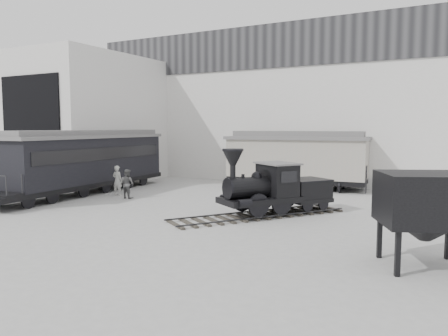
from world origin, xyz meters
The scene contains 9 objects.
ground centered at (0.00, 0.00, 0.00)m, with size 90.00×90.00×0.00m, color #9E9E9B.
north_wall centered at (0.00, 14.98, 5.55)m, with size 34.00×2.51×11.00m.
west_pavilion centered at (-14.50, 9.96, 4.49)m, with size 7.00×12.11×9.00m.
locomotive centered at (2.09, 3.35, 1.09)m, with size 6.28×7.89×2.95m.
boxcar centered at (0.25, 12.12, 1.93)m, with size 9.23×3.61×3.69m.
passenger_coach centered at (-10.18, 4.35, 1.92)m, with size 3.43×13.13×3.48m.
visitor_a centered at (-7.89, 4.43, 0.87)m, with size 0.63×0.42×1.74m, color #B0B1AA.
visitor_b centered at (-6.72, 3.92, 0.81)m, with size 0.79×0.62×1.63m, color #525252.
coal_hopper centered at (8.63, -1.46, 1.74)m, with size 3.06×2.84×2.68m.
Camera 1 is at (9.30, -14.72, 3.95)m, focal length 35.00 mm.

